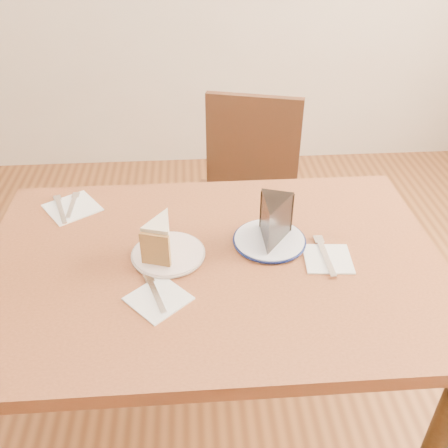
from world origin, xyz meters
TOP-DOWN VIEW (x-y plane):
  - ground at (0.00, 0.00)m, footprint 4.00×4.00m
  - table at (0.00, 0.00)m, footprint 1.20×0.80m
  - chair_far at (0.16, 0.65)m, footprint 0.54×0.54m
  - plate_cream at (-0.11, 0.02)m, footprint 0.18×0.18m
  - plate_navy at (0.16, 0.06)m, footprint 0.19×0.19m
  - carrot_cake at (-0.13, 0.03)m, footprint 0.10×0.12m
  - chocolate_cake at (0.16, 0.05)m, footprint 0.12×0.14m
  - napkin_cream at (-0.14, -0.14)m, footprint 0.17×0.17m
  - napkin_navy at (0.30, -0.02)m, footprint 0.13×0.13m
  - napkin_spare at (-0.41, 0.27)m, footprint 0.19×0.19m
  - fork_cream at (-0.14, -0.13)m, footprint 0.06×0.14m
  - knife_navy at (0.29, -0.01)m, footprint 0.02×0.17m
  - fork_spare at (-0.41, 0.28)m, footprint 0.02×0.14m
  - knife_spare at (-0.44, 0.26)m, footprint 0.07×0.16m

SIDE VIEW (x-z plane):
  - ground at x=0.00m, z-range 0.00..0.00m
  - chair_far at x=0.16m, z-range 0.05..0.94m
  - table at x=0.00m, z-range 0.28..1.03m
  - napkin_cream at x=-0.14m, z-range 0.75..0.75m
  - napkin_navy at x=0.30m, z-range 0.75..0.75m
  - napkin_spare at x=-0.41m, z-range 0.75..0.75m
  - plate_cream at x=-0.11m, z-range 0.75..0.76m
  - plate_navy at x=0.16m, z-range 0.75..0.76m
  - fork_cream at x=-0.14m, z-range 0.75..0.76m
  - knife_navy at x=0.29m, z-range 0.75..0.76m
  - fork_spare at x=-0.41m, z-range 0.75..0.76m
  - knife_spare at x=-0.44m, z-range 0.75..0.76m
  - carrot_cake at x=-0.13m, z-range 0.76..0.85m
  - chocolate_cake at x=0.16m, z-range 0.76..0.87m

